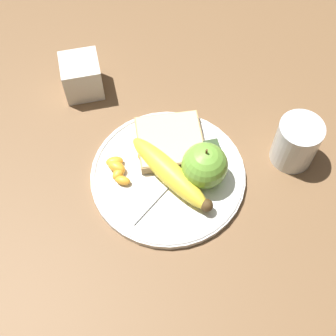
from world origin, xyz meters
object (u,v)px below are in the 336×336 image
at_px(juice_glass, 296,143).
at_px(jam_packet, 207,152).
at_px(plate, 168,175).
at_px(bread_slice, 170,141).
at_px(condiment_caddy, 82,76).
at_px(fork, 174,178).
at_px(apple, 205,166).
at_px(banana, 172,173).

distance_m(juice_glass, jam_packet, 0.15).
bearing_deg(juice_glass, plate, 178.53).
bearing_deg(bread_slice, juice_glass, -17.05).
distance_m(bread_slice, condiment_caddy, 0.22).
relative_size(fork, jam_packet, 3.54).
distance_m(apple, banana, 0.06).
bearing_deg(banana, juice_glass, 1.25).
height_order(juice_glass, fork, juice_glass).
distance_m(apple, jam_packet, 0.05).
height_order(fork, jam_packet, jam_packet).
bearing_deg(banana, apple, -9.31).
xyz_separation_m(plate, bread_slice, (0.02, 0.06, 0.02)).
height_order(fork, condiment_caddy, condiment_caddy).
xyz_separation_m(plate, fork, (0.01, -0.01, 0.01)).
bearing_deg(jam_packet, fork, -154.79).
xyz_separation_m(plate, condiment_caddy, (-0.12, 0.23, 0.03)).
distance_m(plate, banana, 0.03).
bearing_deg(apple, jam_packet, 66.52).
height_order(juice_glass, jam_packet, juice_glass).
relative_size(plate, condiment_caddy, 3.61).
distance_m(banana, jam_packet, 0.08).
xyz_separation_m(fork, jam_packet, (0.07, 0.03, 0.01)).
relative_size(banana, jam_packet, 4.02).
distance_m(juice_glass, bread_slice, 0.22).
relative_size(apple, jam_packet, 1.96).
bearing_deg(fork, apple, -47.84).
bearing_deg(jam_packet, plate, -164.11).
height_order(plate, condiment_caddy, condiment_caddy).
relative_size(plate, apple, 3.10).
relative_size(juice_glass, apple, 1.04).
height_order(apple, jam_packet, apple).
bearing_deg(plate, jam_packet, 15.89).
xyz_separation_m(juice_glass, condiment_caddy, (-0.34, 0.23, -0.01)).
bearing_deg(apple, juice_glass, 4.63).
height_order(plate, bread_slice, bread_slice).
relative_size(bread_slice, jam_packet, 2.78).
relative_size(apple, banana, 0.49).
bearing_deg(jam_packet, bread_slice, 148.22).
relative_size(bread_slice, fork, 0.79).
relative_size(apple, fork, 0.55).
distance_m(apple, condiment_caddy, 0.30).
bearing_deg(banana, bread_slice, 80.18).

